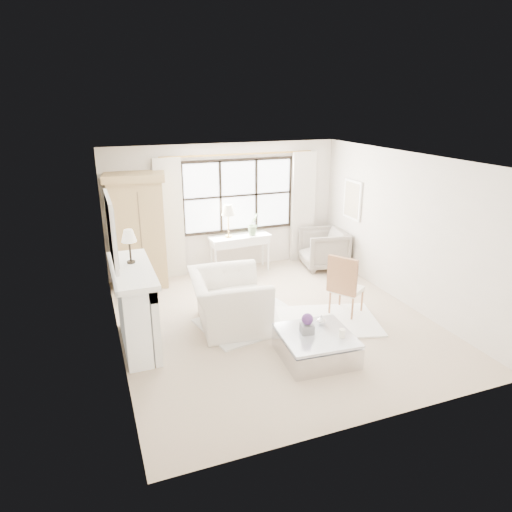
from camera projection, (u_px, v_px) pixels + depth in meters
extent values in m
plane|color=#C7AF94|center=(274.00, 321.00, 7.71)|extent=(5.50, 5.50, 0.00)
plane|color=white|center=(277.00, 159.00, 6.82)|extent=(5.50, 5.50, 0.00)
plane|color=silver|center=(225.00, 208.00, 9.69)|extent=(5.00, 0.00, 5.00)
plane|color=beige|center=(377.00, 318.00, 4.83)|extent=(5.00, 0.00, 5.00)
plane|color=silver|center=(112.00, 264.00, 6.43)|extent=(0.00, 5.50, 5.50)
plane|color=beige|center=(405.00, 230.00, 8.10)|extent=(0.00, 5.50, 5.50)
cube|color=white|center=(238.00, 196.00, 9.69)|extent=(2.40, 0.02, 1.50)
cylinder|color=#A57B39|center=(239.00, 154.00, 9.36)|extent=(3.30, 0.04, 0.04)
cube|color=beige|center=(170.00, 219.00, 9.24)|extent=(0.55, 0.10, 2.47)
cube|color=beige|center=(303.00, 207.00, 10.24)|extent=(0.55, 0.10, 2.47)
cube|color=white|center=(132.00, 310.00, 6.75)|extent=(0.34, 1.50, 1.18)
cube|color=#ADAEB5|center=(144.00, 312.00, 6.82)|extent=(0.03, 1.22, 0.97)
cube|color=black|center=(146.00, 324.00, 6.90)|extent=(0.06, 0.52, 0.50)
cube|color=white|center=(131.00, 270.00, 6.55)|extent=(0.58, 1.66, 0.08)
cube|color=silver|center=(111.00, 230.00, 6.28)|extent=(0.05, 1.15, 0.95)
cube|color=#B8BEC4|center=(113.00, 230.00, 6.29)|extent=(0.02, 1.00, 0.80)
cube|color=white|center=(352.00, 200.00, 9.53)|extent=(0.04, 0.62, 0.82)
cube|color=#C3B497|center=(352.00, 200.00, 9.52)|extent=(0.01, 0.52, 0.72)
cylinder|color=black|center=(131.00, 262.00, 6.72)|extent=(0.12, 0.12, 0.03)
cylinder|color=black|center=(130.00, 251.00, 6.66)|extent=(0.03, 0.03, 0.30)
cone|color=beige|center=(129.00, 236.00, 6.59)|extent=(0.22, 0.22, 0.18)
cube|color=tan|center=(139.00, 235.00, 8.86)|extent=(1.08, 0.75, 2.10)
cube|color=tan|center=(134.00, 177.00, 8.49)|extent=(1.22, 0.87, 0.14)
cube|color=white|center=(240.00, 241.00, 9.70)|extent=(1.26, 0.48, 0.14)
cube|color=white|center=(240.00, 237.00, 9.67)|extent=(1.32, 0.53, 0.06)
cylinder|color=#A67F39|center=(229.00, 236.00, 9.58)|extent=(0.14, 0.14, 0.03)
cylinder|color=#A67F39|center=(228.00, 225.00, 9.50)|extent=(0.02, 0.02, 0.46)
cone|color=beige|center=(228.00, 210.00, 9.39)|extent=(0.28, 0.28, 0.22)
imported|color=#5F7B52|center=(253.00, 224.00, 9.66)|extent=(0.33, 0.33, 0.47)
cylinder|color=white|center=(230.00, 290.00, 8.89)|extent=(0.26, 0.26, 0.03)
cylinder|color=white|center=(230.00, 279.00, 8.82)|extent=(0.06, 0.06, 0.44)
cylinder|color=silver|center=(230.00, 267.00, 8.74)|extent=(0.40, 0.40, 0.03)
cube|color=silver|center=(253.00, 322.00, 7.64)|extent=(1.91, 1.52, 0.03)
cube|color=white|center=(328.00, 321.00, 7.66)|extent=(1.89, 1.60, 0.03)
imported|color=white|center=(229.00, 301.00, 7.41)|extent=(1.34, 1.49, 0.88)
imported|color=gray|center=(323.00, 249.00, 10.03)|extent=(1.07, 1.05, 0.85)
cube|color=white|center=(347.00, 289.00, 7.82)|extent=(0.65, 0.65, 0.07)
cube|color=#AC7248|center=(342.00, 276.00, 7.54)|extent=(0.31, 0.43, 0.60)
cube|color=silver|center=(316.00, 347.00, 6.57)|extent=(1.07, 1.07, 0.32)
cube|color=silver|center=(316.00, 335.00, 6.50)|extent=(1.07, 1.07, 0.04)
cube|color=slate|center=(307.00, 329.00, 6.51)|extent=(0.21, 0.21, 0.13)
sphere|color=#512B6C|center=(307.00, 319.00, 6.46)|extent=(0.17, 0.17, 0.17)
cylinder|color=white|center=(342.00, 333.00, 6.39)|extent=(0.09, 0.09, 0.12)
imported|color=silver|center=(321.00, 320.00, 6.75)|extent=(0.17, 0.17, 0.14)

